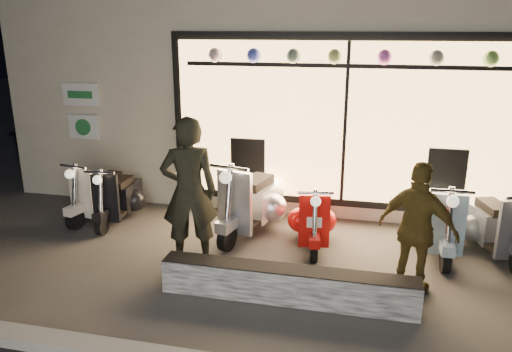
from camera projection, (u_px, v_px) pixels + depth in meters
The scene contains 11 objects.
ground at pixel (266, 270), 6.28m from camera, with size 40.00×40.00×0.00m, color #383533.
shop_building at pixel (316, 69), 10.32m from camera, with size 10.20×6.23×4.20m.
graffiti_barrier at pixel (287, 285), 5.53m from camera, with size 2.85×0.28×0.40m, color black.
scooter_silver at pixel (254, 201), 7.42m from camera, with size 0.75×1.59×1.13m.
scooter_red at pixel (313, 217), 7.04m from camera, with size 0.53×1.28×0.91m.
scooter_black at pixel (120, 196), 7.89m from camera, with size 0.44×1.27×0.91m.
scooter_cream at pixel (105, 192), 8.04m from camera, with size 0.59×1.33×0.94m.
scooter_blue at pixel (440, 220), 6.82m from camera, with size 0.46×1.41×1.02m.
scooter_grey at pixel (493, 225), 6.70m from camera, with size 0.68×1.36×0.97m.
man at pixel (189, 192), 6.24m from camera, with size 0.70×0.46×1.92m, color black.
woman at pixel (418, 230), 5.55m from camera, with size 0.91×0.38×1.55m, color brown.
Camera 1 is at (1.17, -5.55, 2.96)m, focal length 35.00 mm.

